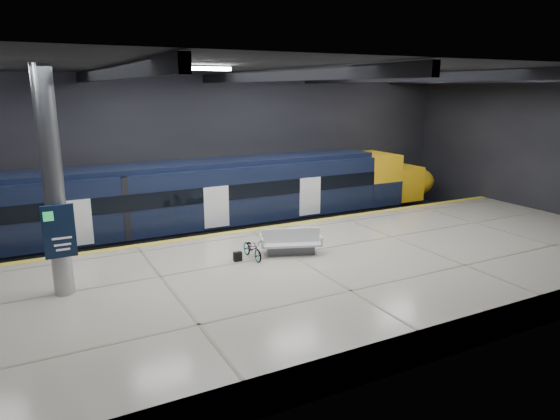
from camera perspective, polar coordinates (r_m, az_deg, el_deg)
ground at (r=20.44m, az=-0.25°, el=-7.17°), size 30.00×30.00×0.00m
room_shell at (r=19.15m, az=-0.28°, el=9.02°), size 30.10×16.10×8.05m
platform at (r=18.21m, az=3.41°, el=-8.04°), size 30.00×11.00×1.10m
safety_strip at (r=22.44m, az=-3.49°, el=-2.29°), size 30.00×0.40×0.01m
rails at (r=25.16m, az=-6.03°, el=-2.99°), size 30.00×1.52×0.16m
train at (r=23.95m, az=-11.16°, el=0.86°), size 29.40×2.84×3.79m
bench at (r=19.16m, az=1.23°, el=-4.00°), size 2.49×1.69×1.02m
bicycle at (r=18.66m, az=-3.17°, el=-4.43°), size 0.54×1.48×0.77m
pannier_bag at (r=18.50m, az=-4.86°, el=-5.31°), size 0.30×0.18×0.35m
info_column at (r=16.19m, az=-24.46°, el=2.40°), size 0.90×0.78×6.90m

